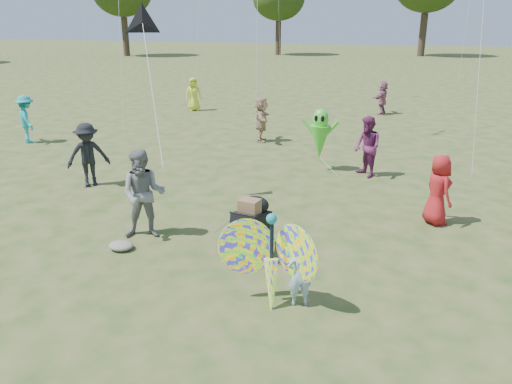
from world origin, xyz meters
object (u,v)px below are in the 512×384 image
crowd_g (194,94)px  jogging_stroller (251,223)px  child_girl (300,275)px  crowd_d (261,119)px  crowd_e (367,147)px  crowd_a (438,190)px  crowd_b (88,155)px  butterfly_kite (271,261)px  alien_kite (320,136)px  crowd_i (27,119)px  adult_man (144,194)px  crowd_j (382,98)px

crowd_g → jogging_stroller: bearing=-91.1°
child_girl → jogging_stroller: bearing=-76.3°
crowd_d → crowd_e: bearing=-141.9°
child_girl → crowd_d: bearing=-97.0°
crowd_g → jogging_stroller: (7.35, -13.41, -0.14)m
crowd_g → crowd_a: bearing=-75.6°
crowd_b → butterfly_kite: size_ratio=0.93×
crowd_d → alien_kite: size_ratio=0.89×
crowd_e → crowd_g: crowd_e is taller
crowd_a → alien_kite: bearing=13.7°
butterfly_kite → crowd_i: bearing=146.1°
crowd_a → crowd_b: size_ratio=0.91×
crowd_e → crowd_d: bearing=-166.4°
crowd_d → crowd_e: (3.92, -3.02, 0.04)m
crowd_b → jogging_stroller: crowd_b is taller
adult_man → crowd_j: (3.25, 15.09, -0.15)m
child_girl → crowd_d: 10.53m
child_girl → crowd_b: size_ratio=0.62×
crowd_b → alien_kite: size_ratio=0.93×
jogging_stroller → alien_kite: (0.10, 5.66, 0.36)m
crowd_j → crowd_g: bearing=-63.9°
crowd_a → crowd_j: size_ratio=1.01×
crowd_e → butterfly_kite: crowd_e is taller
adult_man → crowd_a: (5.39, 2.49, -0.14)m
butterfly_kite → crowd_j: bearing=89.2°
crowd_a → crowd_j: (-2.15, 12.60, -0.00)m
child_girl → adult_man: adult_man is taller
butterfly_kite → alien_kite: 7.17m
crowd_d → crowd_j: crowd_d is taller
crowd_j → alien_kite: alien_kite is taller
jogging_stroller → crowd_a: bearing=47.3°
jogging_stroller → adult_man: bearing=-174.3°
child_girl → crowd_i: 13.39m
crowd_d → crowd_g: (-4.86, 4.94, -0.02)m
alien_kite → crowd_g: bearing=133.8°
crowd_d → jogging_stroller: size_ratio=1.42×
crowd_b → crowd_a: bearing=-41.1°
crowd_d → crowd_i: size_ratio=0.95×
crowd_g → alien_kite: alien_kite is taller
butterfly_kite → alien_kite: (-0.71, 7.13, 0.27)m
child_girl → crowd_a: size_ratio=0.68×
crowd_i → butterfly_kite: bearing=-176.3°
crowd_b → adult_man: bearing=-80.5°
crowd_a → crowd_j: bearing=-21.8°
child_girl → crowd_g: crowd_g is taller
crowd_d → crowd_g: 6.93m
child_girl → alien_kite: (-1.11, 7.04, 0.47)m
adult_man → crowd_j: adult_man is taller
child_girl → crowd_a: 4.44m
crowd_i → crowd_j: (11.10, 9.36, -0.08)m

